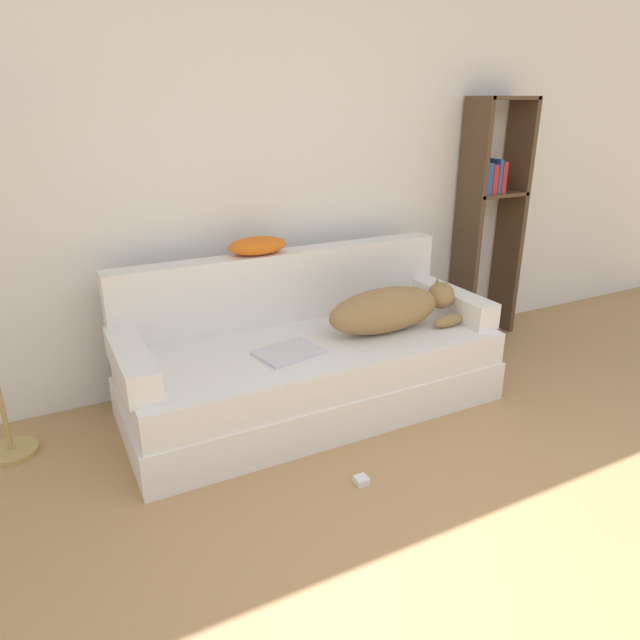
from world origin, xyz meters
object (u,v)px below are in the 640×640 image
at_px(throw_pillow, 257,246).
at_px(power_adapter, 361,480).
at_px(laptop, 288,352).
at_px(bookshelf, 491,207).
at_px(dog, 391,309).
at_px(couch, 312,374).

bearing_deg(throw_pillow, power_adapter, -88.12).
relative_size(laptop, bookshelf, 0.22).
height_order(laptop, power_adapter, laptop).
height_order(dog, bookshelf, bookshelf).
xyz_separation_m(couch, power_adapter, (-0.12, -0.74, -0.19)).
bearing_deg(throw_pillow, laptop, -94.23).
height_order(couch, power_adapter, couch).
xyz_separation_m(dog, laptop, (-0.65, -0.03, -0.12)).
bearing_deg(laptop, couch, 17.72).
bearing_deg(power_adapter, bookshelf, 34.08).
relative_size(couch, throw_pillow, 6.10).
xyz_separation_m(couch, throw_pillow, (-0.16, 0.37, 0.68)).
distance_m(laptop, power_adapter, 0.75).
relative_size(laptop, power_adapter, 6.13).
xyz_separation_m(couch, laptop, (-0.19, -0.11, 0.22)).
height_order(throw_pillow, bookshelf, bookshelf).
distance_m(couch, power_adapter, 0.77).
relative_size(couch, bookshelf, 1.23).
distance_m(dog, throw_pillow, 0.83).
distance_m(laptop, bookshelf, 1.98).
xyz_separation_m(dog, bookshelf, (1.17, 0.53, 0.40)).
bearing_deg(throw_pillow, dog, -36.08).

